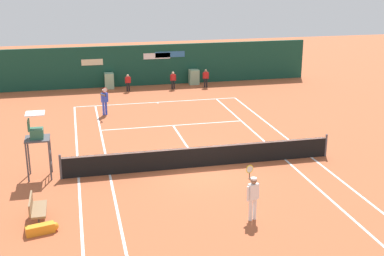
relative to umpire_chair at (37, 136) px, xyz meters
name	(u,v)px	position (x,y,z in m)	size (l,w,h in m)	color
ground_plane	(198,162)	(6.86, 0.15, -1.82)	(80.00, 80.00, 0.01)	#B25633
tennis_net	(201,156)	(6.86, -0.43, -1.32)	(12.10, 0.10, 1.07)	#4C4C51
sponsor_back_wall	(146,66)	(6.89, 16.54, -0.38)	(25.00, 1.02, 2.99)	#144233
umpire_chair	(37,136)	(0.00, 0.00, 0.00)	(1.00, 1.00, 2.80)	#47474C
player_bench	(36,207)	(0.07, -4.05, -1.32)	(0.54, 1.34, 0.88)	#38383D
equipment_bag	(43,229)	(0.32, -5.00, -1.67)	(1.09, 0.51, 0.32)	orange
player_on_baseline	(105,100)	(3.33, 9.00, -0.88)	(0.47, 0.82, 1.80)	blue
player_near_side	(253,194)	(7.40, -5.65, -0.86)	(0.51, 0.79, 1.82)	white
ball_kid_centre_post	(128,82)	(5.36, 14.78, -1.12)	(0.41, 0.17, 1.23)	black
ball_kid_left_post	(173,79)	(8.61, 14.78, -1.09)	(0.43, 0.18, 1.27)	black
ball_kid_right_post	(206,77)	(11.04, 14.78, -1.06)	(0.44, 0.21, 1.33)	black
tennis_ball_near_service_line	(157,156)	(5.19, 1.34, -1.79)	(0.07, 0.07, 0.07)	#CCE033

